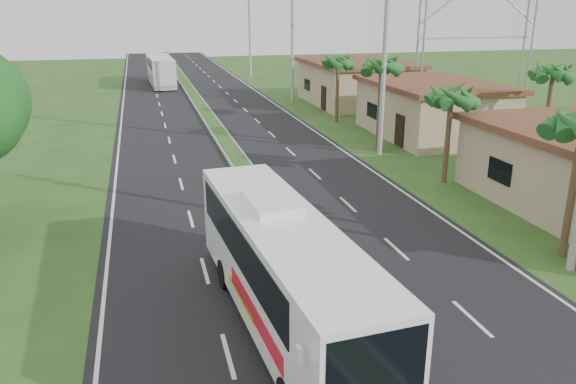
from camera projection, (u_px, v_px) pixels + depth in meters
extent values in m
plane|color=#2E4D1C|center=(357.00, 337.00, 15.12)|extent=(180.00, 180.00, 0.00)
cube|color=black|center=(234.00, 155.00, 33.48)|extent=(14.00, 160.00, 0.02)
cube|color=gray|center=(234.00, 154.00, 33.45)|extent=(1.20, 160.00, 0.17)
cube|color=#2E4D1C|center=(234.00, 152.00, 33.42)|extent=(0.95, 160.00, 0.02)
cube|color=silver|center=(117.00, 163.00, 31.86)|extent=(0.12, 160.00, 0.01)
cube|color=silver|center=(340.00, 149.00, 35.10)|extent=(0.12, 160.00, 0.01)
cube|color=tan|center=(432.00, 111.00, 38.17)|extent=(7.00, 10.00, 3.35)
cube|color=brown|center=(434.00, 84.00, 37.59)|extent=(7.60, 10.60, 0.32)
cube|color=tan|center=(356.00, 84.00, 51.00)|extent=(8.00, 11.00, 3.50)
cube|color=brown|center=(357.00, 63.00, 50.40)|extent=(8.60, 11.60, 0.32)
cylinder|color=#473321|center=(573.00, 189.00, 19.26)|extent=(0.26, 0.26, 5.00)
cylinder|color=#473321|center=(448.00, 138.00, 27.68)|extent=(0.26, 0.26, 4.60)
cylinder|color=#473321|center=(379.00, 107.00, 33.84)|extent=(0.26, 0.26, 5.40)
cylinder|color=#473321|center=(337.00, 91.00, 42.31)|extent=(0.26, 0.26, 4.80)
cylinder|color=#473321|center=(547.00, 113.00, 32.30)|extent=(0.26, 0.26, 5.20)
cylinder|color=gray|center=(385.00, 52.00, 31.81)|extent=(0.28, 0.28, 12.00)
cylinder|color=gray|center=(292.00, 41.00, 50.32)|extent=(0.28, 0.28, 11.00)
cylinder|color=gray|center=(250.00, 34.00, 68.76)|extent=(0.28, 0.28, 10.50)
cube|color=gray|center=(249.00, 3.00, 67.61)|extent=(1.20, 0.10, 0.10)
cylinder|color=gray|center=(424.00, 39.00, 44.42)|extent=(0.18, 0.18, 12.00)
cylinder|color=gray|center=(533.00, 37.00, 46.84)|extent=(0.18, 0.18, 12.00)
cylinder|color=gray|center=(418.00, 38.00, 45.34)|extent=(0.18, 0.18, 12.00)
cylinder|color=gray|center=(525.00, 37.00, 47.76)|extent=(0.18, 0.18, 12.00)
cube|color=gray|center=(476.00, 38.00, 46.09)|extent=(10.00, 0.14, 0.14)
cube|color=white|center=(283.00, 269.00, 14.99)|extent=(2.97, 10.81, 2.80)
cube|color=black|center=(277.00, 240.00, 15.27)|extent=(2.87, 8.68, 1.12)
cube|color=black|center=(375.00, 369.00, 10.10)|extent=(2.01, 0.28, 1.57)
cube|color=red|center=(297.00, 306.00, 14.20)|extent=(2.60, 4.78, 0.49)
cube|color=gold|center=(280.00, 290.00, 15.47)|extent=(2.46, 2.82, 0.22)
cube|color=white|center=(271.00, 202.00, 15.47)|extent=(1.39, 2.22, 0.25)
cylinder|color=black|center=(373.00, 379.00, 12.68)|extent=(0.35, 0.94, 0.93)
cylinder|color=black|center=(225.00, 274.00, 17.66)|extent=(0.35, 0.94, 0.93)
cylinder|color=black|center=(285.00, 265.00, 18.27)|extent=(0.35, 0.94, 0.93)
cube|color=silver|center=(161.00, 70.00, 62.79)|extent=(2.75, 10.89, 3.01)
cube|color=black|center=(160.00, 62.00, 62.94)|extent=(2.69, 8.07, 1.02)
cube|color=orange|center=(162.00, 77.00, 62.12)|extent=(2.59, 5.25, 0.33)
cylinder|color=black|center=(155.00, 87.00, 58.83)|extent=(0.32, 0.91, 0.90)
cylinder|color=black|center=(175.00, 86.00, 59.40)|extent=(0.32, 0.91, 0.90)
cylinder|color=black|center=(150.00, 77.00, 66.51)|extent=(0.32, 0.91, 0.90)
cylinder|color=black|center=(167.00, 77.00, 67.08)|extent=(0.32, 0.91, 0.90)
imported|color=black|center=(244.00, 243.00, 19.84)|extent=(1.75, 0.58, 1.04)
imported|color=maroon|center=(243.00, 218.00, 19.55)|extent=(0.68, 0.46, 1.80)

